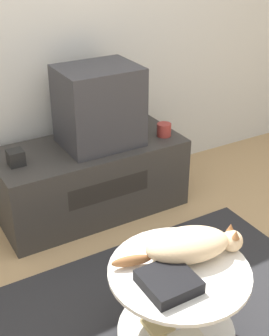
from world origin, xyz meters
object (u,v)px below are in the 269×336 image
tv (99,106)px  speaker (16,158)px  dvd_box (169,282)px  cat (189,244)px

tv → speaker: 0.62m
tv → speaker: bearing=-177.9°
speaker → dvd_box: size_ratio=0.44×
tv → dvd_box: bearing=-105.3°
dvd_box → tv: bearing=74.7°
tv → speaker: tv is taller
tv → speaker: (-0.58, -0.02, -0.21)m
dvd_box → cat: size_ratio=0.36×
dvd_box → cat: bearing=31.6°
tv → dvd_box: tv is taller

